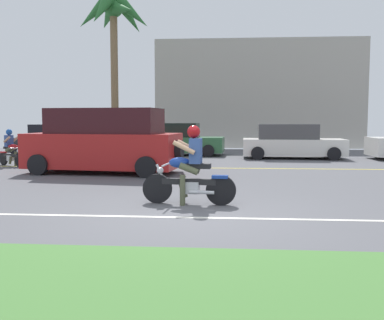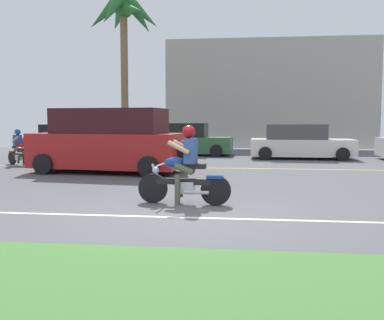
{
  "view_description": "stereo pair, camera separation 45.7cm",
  "coord_description": "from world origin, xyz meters",
  "px_view_note": "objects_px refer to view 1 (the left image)",
  "views": [
    {
      "loc": [
        0.68,
        -7.84,
        1.7
      ],
      "look_at": [
        -0.24,
        3.52,
        0.67
      ],
      "focal_mm": 42.14,
      "sensor_mm": 36.0,
      "label": 1
    },
    {
      "loc": [
        1.13,
        -7.79,
        1.7
      ],
      "look_at": [
        -0.24,
        3.52,
        0.67
      ],
      "focal_mm": 42.14,
      "sensor_mm": 36.0,
      "label": 2
    }
  ],
  "objects_px": {
    "parked_car_2": "(291,142)",
    "parked_car_1": "(175,140)",
    "suv_nearby": "(104,142)",
    "motorcyclist_distant": "(11,150)",
    "parked_car_0": "(54,141)",
    "motorcyclist": "(190,171)",
    "palm_tree_0": "(115,20)"
  },
  "relations": [
    {
      "from": "motorcyclist",
      "to": "palm_tree_0",
      "type": "xyz_separation_m",
      "value": [
        -5.11,
        14.36,
        6.13
      ]
    },
    {
      "from": "parked_car_0",
      "to": "motorcyclist_distant",
      "type": "height_order",
      "value": "parked_car_0"
    },
    {
      "from": "parked_car_0",
      "to": "parked_car_1",
      "type": "xyz_separation_m",
      "value": [
        5.76,
        0.43,
        0.03
      ]
    },
    {
      "from": "suv_nearby",
      "to": "parked_car_1",
      "type": "relative_size",
      "value": 1.12
    },
    {
      "from": "parked_car_1",
      "to": "parked_car_0",
      "type": "bearing_deg",
      "value": -175.76
    },
    {
      "from": "suv_nearby",
      "to": "motorcyclist_distant",
      "type": "bearing_deg",
      "value": 155.7
    },
    {
      "from": "suv_nearby",
      "to": "parked_car_2",
      "type": "bearing_deg",
      "value": 41.54
    },
    {
      "from": "suv_nearby",
      "to": "motorcyclist_distant",
      "type": "height_order",
      "value": "suv_nearby"
    },
    {
      "from": "parked_car_0",
      "to": "palm_tree_0",
      "type": "height_order",
      "value": "palm_tree_0"
    },
    {
      "from": "parked_car_1",
      "to": "palm_tree_0",
      "type": "height_order",
      "value": "palm_tree_0"
    },
    {
      "from": "suv_nearby",
      "to": "motorcyclist_distant",
      "type": "relative_size",
      "value": 3.7
    },
    {
      "from": "suv_nearby",
      "to": "palm_tree_0",
      "type": "height_order",
      "value": "palm_tree_0"
    },
    {
      "from": "motorcyclist",
      "to": "parked_car_1",
      "type": "distance_m",
      "value": 12.54
    },
    {
      "from": "parked_car_1",
      "to": "parked_car_2",
      "type": "distance_m",
      "value": 5.48
    },
    {
      "from": "motorcyclist",
      "to": "parked_car_0",
      "type": "xyz_separation_m",
      "value": [
        -7.54,
        11.98,
        0.02
      ]
    },
    {
      "from": "parked_car_1",
      "to": "parked_car_2",
      "type": "relative_size",
      "value": 1.03
    },
    {
      "from": "motorcyclist",
      "to": "suv_nearby",
      "type": "distance_m",
      "value": 6.02
    },
    {
      "from": "motorcyclist",
      "to": "palm_tree_0",
      "type": "bearing_deg",
      "value": 109.57
    },
    {
      "from": "parked_car_1",
      "to": "parked_car_2",
      "type": "height_order",
      "value": "parked_car_1"
    },
    {
      "from": "motorcyclist",
      "to": "parked_car_0",
      "type": "distance_m",
      "value": 14.16
    },
    {
      "from": "motorcyclist",
      "to": "palm_tree_0",
      "type": "distance_m",
      "value": 16.43
    },
    {
      "from": "suv_nearby",
      "to": "parked_car_1",
      "type": "bearing_deg",
      "value": 79.22
    },
    {
      "from": "suv_nearby",
      "to": "parked_car_0",
      "type": "height_order",
      "value": "suv_nearby"
    },
    {
      "from": "motorcyclist_distant",
      "to": "parked_car_0",
      "type": "bearing_deg",
      "value": 94.28
    },
    {
      "from": "parked_car_1",
      "to": "palm_tree_0",
      "type": "xyz_separation_m",
      "value": [
        -3.33,
        1.96,
        6.09
      ]
    },
    {
      "from": "parked_car_2",
      "to": "parked_car_1",
      "type": "bearing_deg",
      "value": 165.54
    },
    {
      "from": "parked_car_2",
      "to": "motorcyclist_distant",
      "type": "height_order",
      "value": "parked_car_2"
    },
    {
      "from": "parked_car_2",
      "to": "motorcyclist",
      "type": "bearing_deg",
      "value": -107.71
    },
    {
      "from": "parked_car_2",
      "to": "suv_nearby",
      "type": "bearing_deg",
      "value": -138.46
    },
    {
      "from": "parked_car_0",
      "to": "palm_tree_0",
      "type": "bearing_deg",
      "value": 44.42
    },
    {
      "from": "motorcyclist",
      "to": "parked_car_2",
      "type": "relative_size",
      "value": 0.43
    },
    {
      "from": "suv_nearby",
      "to": "motorcyclist_distant",
      "type": "distance_m",
      "value": 4.4
    }
  ]
}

